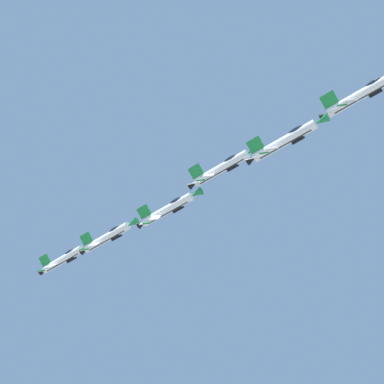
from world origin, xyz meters
TOP-DOWN VIEW (x-y plane):
  - fighter_jet_lead at (0.21, 49.36)m, footprint 15.94×6.99m
  - fighter_jet_left_wing at (-14.00, 49.53)m, footprint 15.94×6.93m
  - fighter_jet_right_wing at (-27.85, 53.08)m, footprint 15.94×6.85m
  - fighter_jet_left_outer at (-41.08, 55.39)m, footprint 15.94×6.50m
  - fighter_jet_right_outer at (-56.79, 56.76)m, footprint 15.94×7.13m
  - fighter_jet_trail_slot at (-71.27, 59.67)m, footprint 15.94×7.29m

SIDE VIEW (x-z plane):
  - fighter_jet_left_wing at x=-14.00m, z-range 69.59..77.62m
  - fighter_jet_left_outer at x=-41.08m, z-range 71.24..79.58m
  - fighter_jet_right_outer at x=-56.79m, z-range 72.10..79.96m
  - fighter_jet_lead at x=0.21m, z-range 72.97..80.95m
  - fighter_jet_right_wing at x=-27.85m, z-range 73.92..82.01m
  - fighter_jet_trail_slot at x=-71.27m, z-range 74.19..81.92m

